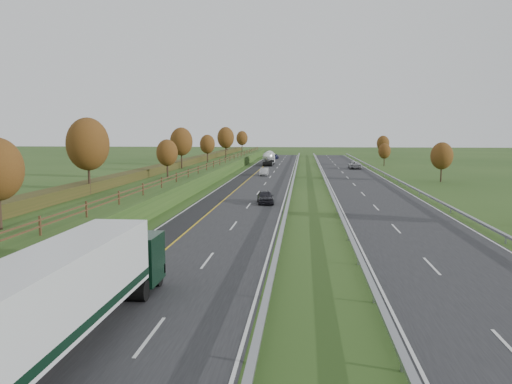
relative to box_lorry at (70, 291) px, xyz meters
The scene contains 19 objects.
ground 58.30m from the box_lorry, 80.83° to the left, with size 400.00×400.00×0.00m, color #284518.
near_carriageway 62.56m from the box_lorry, 88.82° to the left, with size 10.50×200.00×0.04m, color #232326.
far_carriageway 65.03m from the box_lorry, 74.12° to the left, with size 10.50×200.00×0.04m, color #232326.
hard_shoulder 62.60m from the box_lorry, 92.26° to the left, with size 3.00×200.00×0.04m, color black.
lane_markings 62.90m from the box_lorry, 82.98° to the left, with size 26.75×200.00×0.01m.
embankment_left 63.61m from the box_lorry, 100.61° to the left, with size 12.00×200.00×2.00m, color #284518.
hedge_left 64.00m from the box_lorry, 102.38° to the left, with size 2.20×180.00×1.10m, color #303415.
fence_left 62.52m from the box_lorry, 96.63° to the left, with size 0.12×189.06×1.20m.
median_barrier_near 62.92m from the box_lorry, 83.62° to the left, with size 0.32×200.00×0.71m.
median_barrier_far 63.69m from the box_lorry, 79.06° to the left, with size 0.32×200.00×0.71m.
outer_barrier_far 66.83m from the box_lorry, 69.33° to the left, with size 0.32×200.00×0.71m.
trees_left 60.35m from the box_lorry, 100.87° to the left, with size 6.64×164.30×7.66m.
trees_far 96.86m from the box_lorry, 71.28° to the left, with size 8.45×118.60×7.12m.
box_lorry is the anchor object (origin of this frame).
road_tanker 106.90m from the box_lorry, 90.02° to the left, with size 2.40×11.22×3.46m.
car_dark_near 39.87m from the box_lorry, 83.88° to the left, with size 1.79×4.45×1.51m, color black.
car_silver_mid 76.64m from the box_lorry, 89.12° to the left, with size 1.51×4.33×1.43m, color #A5A6AA.
car_small_far 135.39m from the box_lorry, 90.11° to the left, with size 1.94×4.76×1.38m, color #151942.
car_oncoming 97.99m from the box_lorry, 78.21° to the left, with size 2.75×5.96×1.66m, color #A4A3A7.
Camera 1 is at (7.34, -19.78, 8.23)m, focal length 35.00 mm.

